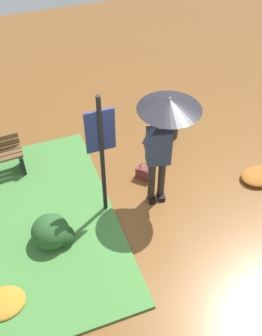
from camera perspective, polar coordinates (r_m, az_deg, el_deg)
name	(u,v)px	position (r m, az deg, el deg)	size (l,w,h in m)	color
ground_plane	(169,206)	(6.83, 5.59, -5.48)	(18.00, 18.00, 0.00)	brown
person_with_umbrella	(165,126)	(5.91, 4.89, 6.11)	(0.96, 0.96, 2.04)	#2D2823
info_sign_post	(101,145)	(5.73, -4.34, 3.33)	(0.44, 0.07, 2.30)	black
handbag	(144,173)	(7.16, 1.94, -0.75)	(0.31, 0.31, 0.37)	brown
trash_bin	(169,119)	(7.94, 5.56, 7.08)	(0.42, 0.42, 0.83)	black
shrub_cluster	(53,232)	(6.26, -11.26, -9.14)	(0.65, 0.59, 0.53)	#285628
leaf_pile_near_person	(2,303)	(5.99, -18.19, -18.17)	(0.65, 0.52, 0.14)	#C68428
leaf_pile_far_path	(258,176)	(7.55, 18.00, -1.11)	(0.66, 0.53, 0.15)	#A86023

